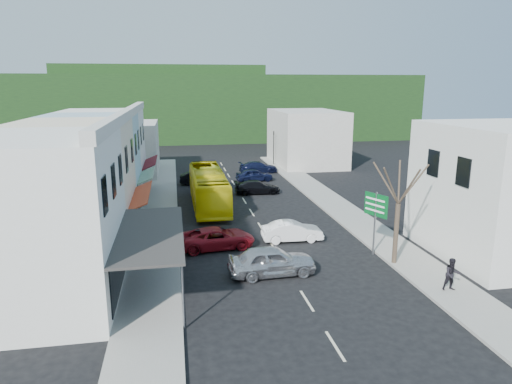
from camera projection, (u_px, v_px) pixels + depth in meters
The scene contains 21 objects.
ground at pixel (272, 245), 29.86m from camera, with size 120.00×120.00×0.00m, color black.
sidewalk_left at pixel (159, 210), 38.13m from camera, with size 3.00×52.00×0.15m, color gray.
sidewalk_right at pixel (331, 202), 40.72m from camera, with size 3.00×52.00×0.15m, color gray.
shopfront_row at pixel (81, 177), 31.58m from camera, with size 8.25×30.00×8.00m.
right_building at pixel (506, 191), 27.44m from camera, with size 8.00×9.00×8.00m, color silver.
distant_block_left at pixel (123, 149), 52.97m from camera, with size 8.00×10.00×6.00m, color #B7B2A8.
distant_block_right at pixel (306, 138), 59.69m from camera, with size 8.00×12.00×7.00m, color #B7B2A8.
hillside at pixel (196, 103), 90.42m from camera, with size 80.00×26.00×14.00m.
bus at pixel (208, 189), 39.16m from camera, with size 2.50×11.60×3.10m, color yellow.
car_silver at pixel (272, 263), 25.08m from camera, with size 1.80×4.40×1.40m, color #B7B7BC.
car_white at pixel (292, 231), 30.57m from camera, with size 1.80×4.40×1.40m, color white.
car_red at pixel (217, 238), 29.23m from camera, with size 1.90×4.60×1.40m, color maroon.
car_black_near at pixel (257, 187), 43.88m from camera, with size 1.84×4.50×1.40m, color black.
car_navy_mid at pixel (254, 175), 49.59m from camera, with size 1.80×4.40×1.40m, color black.
car_black_far at pixel (201, 178), 48.01m from camera, with size 1.80×4.40×1.40m, color black.
car_navy_far at pixel (258, 167), 54.37m from camera, with size 1.84×4.50×1.40m, color black.
pedestrian_left at pixel (171, 220), 31.88m from camera, with size 0.60×0.40×1.70m, color black.
pedestrian_right at pixel (452, 274), 22.82m from camera, with size 0.70×0.44×1.70m, color black.
direction_sign at pixel (375, 224), 27.79m from camera, with size 0.89×1.72×3.97m, color #06521F, non-canonical shape.
street_tree at pixel (398, 204), 25.79m from camera, with size 3.03×3.03×7.38m, color #3B2D22, non-canonical shape.
traffic_signal at pixel (274, 148), 58.97m from camera, with size 0.57×0.95×4.48m, color black, non-canonical shape.
Camera 1 is at (-6.05, -27.62, 10.26)m, focal length 32.00 mm.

